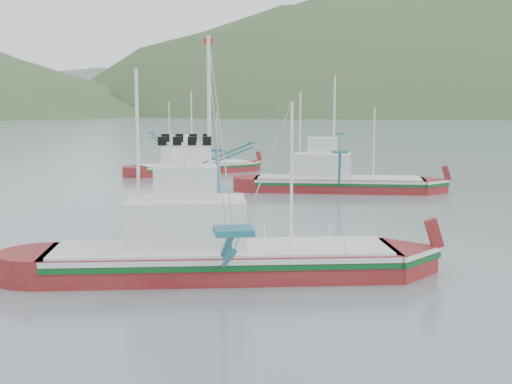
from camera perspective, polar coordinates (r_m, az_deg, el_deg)
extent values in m
plane|color=slate|center=(36.49, 1.45, -6.19)|extent=(1200.00, 1200.00, 0.00)
cube|color=maroon|center=(35.07, -2.74, -6.38)|extent=(17.31, 5.94, 2.26)
cube|color=silver|center=(34.85, -2.75, -4.84)|extent=(16.98, 6.01, 0.25)
cube|color=#0B511E|center=(34.91, -2.75, -5.30)|extent=(16.98, 6.03, 0.25)
cube|color=silver|center=(34.80, -2.75, -4.48)|extent=(16.44, 5.65, 0.14)
cube|color=silver|center=(34.59, -5.58, -2.58)|extent=(5.95, 4.09, 2.49)
cube|color=silver|center=(34.29, -5.62, 0.78)|extent=(3.14, 2.73, 1.59)
cylinder|color=white|center=(34.12, -3.76, 3.82)|extent=(0.18, 0.18, 10.19)
cylinder|color=white|center=(34.33, -9.43, 2.48)|extent=(0.16, 0.16, 8.66)
cylinder|color=white|center=(34.49, 2.86, 1.32)|extent=(0.14, 0.14, 7.13)
cube|color=maroon|center=(67.42, 6.65, 0.22)|extent=(16.40, 8.27, 2.11)
cube|color=silver|center=(67.32, 6.66, 0.98)|extent=(16.12, 8.27, 0.23)
cube|color=#0B511E|center=(67.35, 6.66, 0.76)|extent=(16.12, 8.29, 0.23)
cube|color=silver|center=(67.29, 6.67, 1.16)|extent=(15.58, 7.86, 0.13)
cube|color=silver|center=(67.20, 5.33, 2.12)|extent=(5.99, 4.66, 2.32)
cube|color=silver|center=(67.05, 5.35, 3.74)|extent=(3.26, 2.97, 1.48)
cylinder|color=white|center=(66.95, 6.27, 5.17)|extent=(0.17, 0.17, 9.51)
cylinder|color=white|center=(67.07, 3.55, 4.59)|extent=(0.15, 0.15, 8.08)
cylinder|color=white|center=(67.10, 9.42, 3.90)|extent=(0.13, 0.13, 6.66)
cube|color=maroon|center=(84.01, -4.85, 1.64)|extent=(14.49, 8.95, 1.88)
cube|color=silver|center=(83.93, -4.86, 2.19)|extent=(14.25, 8.91, 0.21)
cube|color=#0B511E|center=(83.96, -4.85, 2.03)|extent=(14.26, 8.93, 0.21)
cube|color=silver|center=(83.92, -4.86, 2.32)|extent=(13.76, 8.50, 0.11)
cube|color=silver|center=(83.21, -5.73, 2.95)|extent=(5.51, 4.60, 2.07)
cube|color=silver|center=(83.10, -5.75, 4.11)|extent=(3.06, 2.86, 1.32)
cylinder|color=white|center=(83.44, -5.18, 5.17)|extent=(0.15, 0.15, 8.48)
cylinder|color=white|center=(82.25, -6.94, 4.67)|extent=(0.13, 0.13, 7.21)
cylinder|color=white|center=(85.02, -3.17, 4.37)|extent=(0.11, 0.11, 5.93)
ellipsoid|color=#3A542B|center=(526.20, 19.23, 6.06)|extent=(684.00, 432.00, 306.00)
ellipsoid|color=slate|center=(596.07, -5.33, 6.54)|extent=(960.00, 400.00, 240.00)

